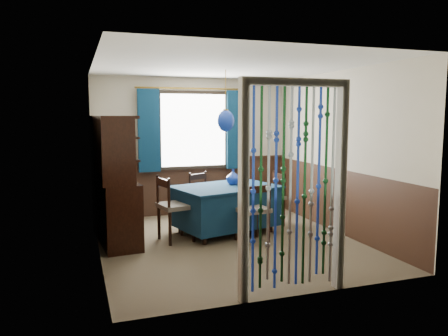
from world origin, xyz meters
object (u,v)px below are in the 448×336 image
object	(u,v)px
vase_table	(233,178)
sideboard	(115,199)
chair_right	(271,197)
chair_left	(174,207)
chair_near	(253,210)
vase_sideboard	(117,171)
dining_table	(226,206)
chair_far	(203,196)
bowl_shelf	(120,156)
pendant_lamp	(226,121)

from	to	relation	value
vase_table	sideboard	bearing A→B (deg)	-177.17
chair_right	chair_left	bearing A→B (deg)	98.78
chair_near	vase_table	bearing A→B (deg)	84.47
vase_table	chair_left	bearing A→B (deg)	-162.80
vase_sideboard	dining_table	bearing A→B (deg)	-10.79
dining_table	chair_far	distance (m)	0.73
chair_right	vase_table	bearing A→B (deg)	92.00
chair_right	vase_table	distance (m)	0.80
chair_right	bowl_shelf	world-z (taller)	bowl_shelf
dining_table	vase_sideboard	distance (m)	1.73
chair_left	pendant_lamp	world-z (taller)	pendant_lamp
chair_far	vase_table	distance (m)	0.77
dining_table	vase_table	distance (m)	0.47
pendant_lamp	chair_far	bearing A→B (deg)	102.16
chair_near	pendant_lamp	bearing A→B (deg)	100.18
chair_left	bowl_shelf	distance (m)	1.07
dining_table	chair_near	world-z (taller)	chair_near
bowl_shelf	vase_sideboard	size ratio (longest dim) A/B	1.15
pendant_lamp	bowl_shelf	size ratio (longest dim) A/B	4.77
vase_sideboard	chair_right	bearing A→B (deg)	-2.29
pendant_lamp	vase_table	bearing A→B (deg)	37.79
sideboard	vase_table	distance (m)	1.85
chair_near	vase_sideboard	distance (m)	2.10
chair_right	dining_table	bearing A→B (deg)	99.35
chair_right	vase_table	size ratio (longest dim) A/B	4.10
dining_table	sideboard	world-z (taller)	sideboard
vase_table	vase_sideboard	world-z (taller)	vase_sideboard
chair_near	bowl_shelf	distance (m)	2.02
dining_table	pendant_lamp	size ratio (longest dim) A/B	1.88
pendant_lamp	chair_near	bearing A→B (deg)	-71.80
bowl_shelf	pendant_lamp	bearing A→B (deg)	8.15
dining_table	vase_sideboard	bearing A→B (deg)	154.72
chair_far	dining_table	bearing A→B (deg)	78.37
chair_right	vase_sideboard	xyz separation A→B (m)	(-2.48, 0.10, 0.52)
chair_near	vase_table	world-z (taller)	vase_table
dining_table	chair_far	xyz separation A→B (m)	(-0.15, 0.72, 0.03)
vase_sideboard	pendant_lamp	bearing A→B (deg)	-10.79
chair_far	bowl_shelf	xyz separation A→B (m)	(-1.45, -0.95, 0.81)
chair_far	sideboard	bearing A→B (deg)	0.24
dining_table	vase_table	world-z (taller)	vase_table
chair_near	chair_left	world-z (taller)	chair_left
dining_table	vase_table	size ratio (longest dim) A/B	8.06
bowl_shelf	vase_sideboard	world-z (taller)	bowl_shelf
dining_table	bowl_shelf	xyz separation A→B (m)	(-1.61, -0.23, 0.84)
chair_left	vase_table	distance (m)	1.13
sideboard	vase_table	size ratio (longest dim) A/B	8.40
chair_right	bowl_shelf	distance (m)	2.64
chair_near	chair_far	distance (m)	1.39
chair_left	vase_sideboard	distance (m)	1.02
vase_sideboard	chair_near	bearing A→B (deg)	-27.16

